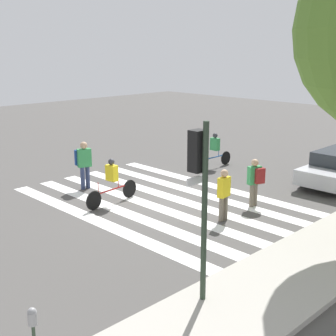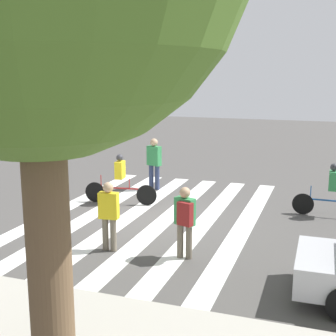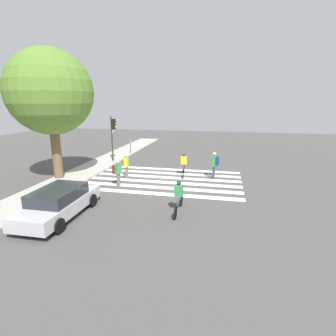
# 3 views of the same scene
# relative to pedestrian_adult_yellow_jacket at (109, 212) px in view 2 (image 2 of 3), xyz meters

# --- Properties ---
(ground_plane) EXTENTS (60.00, 60.00, 0.00)m
(ground_plane) POSITION_rel_pedestrian_adult_yellow_jacket_xyz_m (0.09, -2.72, -0.94)
(ground_plane) COLOR #4C4947
(sidewalk_curb) EXTENTS (36.00, 2.50, 0.14)m
(sidewalk_curb) POSITION_rel_pedestrian_adult_yellow_jacket_xyz_m (0.09, 3.53, -0.87)
(sidewalk_curb) COLOR #ADA89E
(sidewalk_curb) RESTS_ON ground_plane
(crosswalk_stripes) EXTENTS (6.07, 10.00, 0.01)m
(crosswalk_stripes) POSITION_rel_pedestrian_adult_yellow_jacket_xyz_m (0.09, -2.72, -0.93)
(crosswalk_stripes) COLOR white
(crosswalk_stripes) RESTS_ON ground_plane
(pedestrian_adult_yellow_jacket) EXTENTS (0.48, 0.25, 1.66)m
(pedestrian_adult_yellow_jacket) POSITION_rel_pedestrian_adult_yellow_jacket_xyz_m (0.00, 0.00, 0.00)
(pedestrian_adult_yellow_jacket) COLOR #6B6051
(pedestrian_adult_yellow_jacket) RESTS_ON ground_plane
(pedestrian_adult_tall_backpack) EXTENTS (0.50, 0.48, 1.65)m
(pedestrian_adult_tall_backpack) POSITION_rel_pedestrian_adult_yellow_jacket_xyz_m (-1.82, -0.11, 0.03)
(pedestrian_adult_tall_backpack) COLOR #6B6051
(pedestrian_adult_tall_backpack) RESTS_ON ground_plane
(pedestrian_adult_blue_shirt) EXTENTS (0.56, 0.53, 1.84)m
(pedestrian_adult_blue_shirt) POSITION_rel_pedestrian_adult_yellow_jacket_xyz_m (1.12, -5.90, 0.14)
(pedestrian_adult_blue_shirt) COLOR navy
(pedestrian_adult_blue_shirt) RESTS_ON ground_plane
(cyclist_mid_street) EXTENTS (2.22, 0.40, 1.59)m
(cyclist_mid_street) POSITION_rel_pedestrian_adult_yellow_jacket_xyz_m (-4.92, -4.47, -0.07)
(cyclist_mid_street) COLOR black
(cyclist_mid_street) RESTS_ON ground_plane
(cyclist_near_curb) EXTENTS (2.37, 0.42, 1.61)m
(cyclist_near_curb) POSITION_rel_pedestrian_adult_yellow_jacket_xyz_m (1.45, -3.74, -0.07)
(cyclist_near_curb) COLOR black
(cyclist_near_curb) RESTS_ON ground_plane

